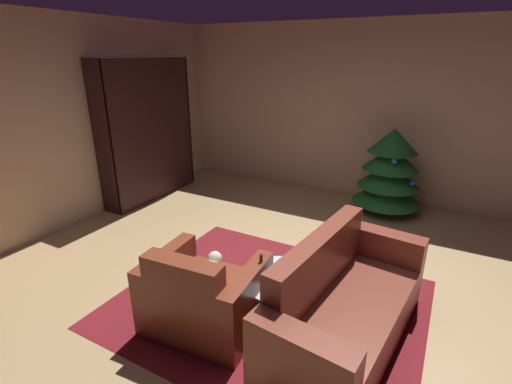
% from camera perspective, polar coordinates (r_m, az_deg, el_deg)
% --- Properties ---
extents(ground_plane, '(7.50, 7.50, 0.00)m').
position_cam_1_polar(ground_plane, '(3.95, 2.57, -14.19)').
color(ground_plane, tan).
extents(wall_back, '(6.37, 0.06, 2.76)m').
position_cam_1_polar(wall_back, '(6.25, 15.64, 11.89)').
color(wall_back, tan).
rests_on(wall_back, ground).
extents(wall_left, '(0.06, 6.27, 2.76)m').
position_cam_1_polar(wall_left, '(5.47, -28.77, 8.96)').
color(wall_left, tan).
rests_on(wall_left, ground).
extents(area_rug, '(2.78, 2.31, 0.01)m').
position_cam_1_polar(area_rug, '(3.70, 1.96, -16.83)').
color(area_rug, maroon).
rests_on(area_rug, ground).
extents(bookshelf_unit, '(0.37, 1.74, 2.21)m').
position_cam_1_polar(bookshelf_unit, '(6.28, -15.65, 9.13)').
color(bookshelf_unit, black).
rests_on(bookshelf_unit, ground).
extents(armchair_red, '(1.01, 0.85, 0.80)m').
position_cam_1_polar(armchair_red, '(3.33, -8.12, -15.77)').
color(armchair_red, brown).
rests_on(armchair_red, ground).
extents(couch_red, '(0.95, 1.92, 0.91)m').
position_cam_1_polar(couch_red, '(3.21, 13.39, -17.21)').
color(couch_red, brown).
rests_on(couch_red, ground).
extents(coffee_table, '(0.75, 0.75, 0.40)m').
position_cam_1_polar(coffee_table, '(3.35, 4.12, -13.60)').
color(coffee_table, black).
rests_on(coffee_table, ground).
extents(book_stack_on_table, '(0.23, 0.19, 0.12)m').
position_cam_1_polar(book_stack_on_table, '(3.27, 4.41, -12.72)').
color(book_stack_on_table, '#DACB4D').
rests_on(book_stack_on_table, coffee_table).
extents(bottle_on_table, '(0.07, 0.07, 0.28)m').
position_cam_1_polar(bottle_on_table, '(3.20, 0.79, -12.28)').
color(bottle_on_table, '#542420').
rests_on(bottle_on_table, coffee_table).
extents(decorated_tree, '(0.99, 0.99, 1.26)m').
position_cam_1_polar(decorated_tree, '(5.75, 20.02, 3.05)').
color(decorated_tree, brown).
rests_on(decorated_tree, ground).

